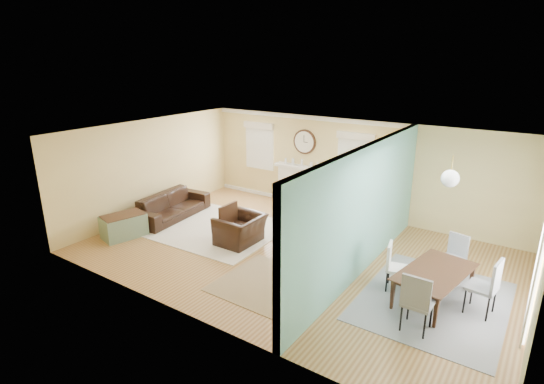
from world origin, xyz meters
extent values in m
plane|color=brown|center=(0.00, 0.00, 0.00)|extent=(9.00, 9.00, 0.00)
cube|color=tan|center=(0.00, 3.00, 1.30)|extent=(9.00, 0.02, 2.60)
cube|color=tan|center=(0.00, -3.00, 1.30)|extent=(9.00, 0.02, 2.60)
cube|color=tan|center=(-4.50, 0.00, 1.30)|extent=(0.02, 6.00, 2.60)
cube|color=white|center=(0.00, 0.00, 2.60)|extent=(9.00, 6.00, 0.02)
cube|color=tan|center=(1.50, 1.40, 1.30)|extent=(0.12, 3.20, 2.60)
cube|color=tan|center=(1.50, -2.50, 1.30)|extent=(0.12, 1.00, 2.60)
cube|color=tan|center=(1.50, -1.10, 2.40)|extent=(0.12, 1.80, 0.40)
cube|color=white|center=(1.43, -0.20, 1.10)|extent=(0.04, 0.12, 2.20)
cube|color=white|center=(1.43, -2.00, 1.10)|extent=(0.04, 0.12, 2.20)
cube|color=white|center=(1.43, -1.10, 2.20)|extent=(0.04, 1.92, 0.12)
cube|color=#6FBFB3|center=(1.57, 0.00, 1.30)|extent=(0.02, 6.00, 2.60)
cube|color=white|center=(-1.50, 2.88, 0.55)|extent=(1.50, 0.24, 1.10)
cube|color=white|center=(-1.50, 2.85, 1.13)|extent=(1.70, 0.30, 0.08)
cube|color=black|center=(-1.50, 2.98, 0.50)|extent=(0.85, 0.02, 0.75)
cube|color=gold|center=(-1.50, 2.87, 0.42)|extent=(0.85, 0.02, 0.62)
cylinder|color=#432416|center=(-1.50, 2.97, 1.85)|extent=(0.70, 0.06, 0.70)
cylinder|color=silver|center=(-1.50, 2.94, 1.85)|extent=(0.60, 0.01, 0.60)
cube|color=black|center=(-1.50, 2.93, 1.95)|extent=(0.02, 0.01, 0.20)
cube|color=black|center=(-1.44, 2.93, 1.85)|extent=(0.12, 0.01, 0.02)
cube|color=white|center=(-3.05, 2.98, 1.55)|extent=(0.90, 0.03, 1.30)
cube|color=white|center=(-3.05, 2.95, 1.55)|extent=(1.00, 0.04, 1.40)
cube|color=beige|center=(-3.05, 2.91, 2.18)|extent=(1.05, 0.10, 0.18)
cube|color=white|center=(0.05, 2.98, 1.55)|extent=(0.90, 0.03, 1.30)
cube|color=white|center=(0.05, 2.95, 1.55)|extent=(1.00, 0.04, 1.40)
cube|color=beige|center=(0.05, 2.91, 2.18)|extent=(1.05, 0.10, 0.18)
cube|color=white|center=(4.47, 0.00, 1.10)|extent=(0.03, 1.60, 2.10)
cube|color=white|center=(4.44, 0.00, 1.10)|extent=(0.03, 1.70, 2.20)
cylinder|color=gold|center=(3.00, 0.00, 2.45)|extent=(0.02, 0.02, 0.30)
sphere|color=white|center=(3.00, 0.00, 2.20)|extent=(0.30, 0.30, 0.30)
cube|color=beige|center=(-2.37, 0.09, 0.01)|extent=(3.27, 2.86, 0.02)
cube|color=tan|center=(0.47, -1.42, 0.01)|extent=(2.22, 1.83, 0.01)
cube|color=gray|center=(3.04, -0.25, 0.01)|extent=(2.36, 2.94, 0.01)
imported|color=black|center=(-3.86, 0.03, 0.33)|extent=(1.11, 2.34, 0.66)
imported|color=black|center=(-1.32, -0.23, 0.34)|extent=(0.91, 1.04, 0.67)
imported|color=#026C4C|center=(-0.05, 2.17, 0.34)|extent=(1.03, 1.03, 0.68)
cube|color=gray|center=(-3.86, -1.51, 0.27)|extent=(0.83, 1.10, 0.54)
cube|color=#432416|center=(-3.86, -1.51, 0.55)|extent=(0.78, 1.04, 0.02)
cube|color=#A8754E|center=(1.11, 1.73, 0.40)|extent=(0.49, 1.48, 0.80)
cube|color=#432416|center=(0.86, 1.29, 0.55)|extent=(0.01, 0.39, 0.22)
cube|color=#432416|center=(0.86, 1.29, 0.28)|extent=(0.01, 0.39, 0.22)
cube|color=#432416|center=(0.86, 1.73, 0.55)|extent=(0.01, 0.39, 0.22)
cube|color=#432416|center=(0.86, 1.73, 0.28)|extent=(0.01, 0.39, 0.22)
cube|color=#432416|center=(0.86, 2.17, 0.55)|extent=(0.01, 0.39, 0.22)
cube|color=#432416|center=(0.86, 2.17, 0.28)|extent=(0.01, 0.39, 0.22)
imported|color=black|center=(1.09, 1.73, 1.12)|extent=(0.29, 1.13, 0.64)
cylinder|color=white|center=(1.08, 0.66, 0.24)|extent=(0.32, 0.32, 0.47)
imported|color=#337F33|center=(1.08, 0.66, 0.68)|extent=(0.49, 0.47, 0.41)
imported|color=#432416|center=(3.04, -0.25, 0.29)|extent=(1.21, 1.80, 0.58)
cube|color=gray|center=(3.09, 0.79, 0.42)|extent=(0.47, 0.47, 0.05)
cube|color=gray|center=(3.09, 0.79, 0.65)|extent=(0.39, 0.14, 0.46)
cylinder|color=black|center=(3.29, 0.91, 0.20)|extent=(0.03, 0.03, 0.39)
cylinder|color=black|center=(3.21, 0.60, 0.20)|extent=(0.03, 0.03, 0.39)
cylinder|color=black|center=(2.98, 0.98, 0.20)|extent=(0.03, 0.03, 0.39)
cylinder|color=black|center=(2.90, 0.68, 0.20)|extent=(0.03, 0.03, 0.39)
cube|color=gray|center=(3.00, -1.26, 0.48)|extent=(0.45, 0.45, 0.05)
cube|color=gray|center=(3.00, -1.26, 0.75)|extent=(0.45, 0.06, 0.53)
cylinder|color=black|center=(2.82, -1.44, 0.22)|extent=(0.03, 0.03, 0.45)
cylinder|color=black|center=(2.82, -1.07, 0.22)|extent=(0.03, 0.03, 0.45)
cylinder|color=black|center=(3.18, -1.44, 0.22)|extent=(0.03, 0.03, 0.45)
cylinder|color=black|center=(3.19, -1.08, 0.22)|extent=(0.03, 0.03, 0.45)
cube|color=white|center=(2.35, -0.23, 0.43)|extent=(0.48, 0.48, 0.05)
cube|color=white|center=(2.35, -0.23, 0.67)|extent=(0.14, 0.40, 0.48)
cylinder|color=black|center=(2.16, -0.11, 0.20)|extent=(0.03, 0.03, 0.40)
cylinder|color=black|center=(2.48, -0.04, 0.20)|extent=(0.03, 0.03, 0.40)
cylinder|color=black|center=(2.23, -0.43, 0.20)|extent=(0.03, 0.03, 0.40)
cylinder|color=black|center=(2.55, -0.36, 0.20)|extent=(0.03, 0.03, 0.40)
cube|color=gray|center=(3.75, -0.20, 0.48)|extent=(0.51, 0.51, 0.05)
cube|color=gray|center=(3.75, -0.20, 0.75)|extent=(0.11, 0.45, 0.54)
cylinder|color=black|center=(3.91, -0.41, 0.23)|extent=(0.03, 0.03, 0.45)
cylinder|color=black|center=(3.54, -0.36, 0.23)|extent=(0.03, 0.03, 0.45)
cylinder|color=black|center=(3.96, -0.04, 0.23)|extent=(0.03, 0.03, 0.45)
cylinder|color=black|center=(3.59, 0.01, 0.23)|extent=(0.03, 0.03, 0.45)
camera|label=1|loc=(4.35, -7.30, 4.15)|focal=28.00mm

